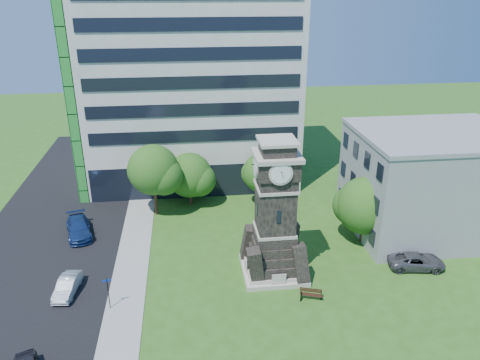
{
  "coord_description": "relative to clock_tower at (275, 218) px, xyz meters",
  "views": [
    {
      "loc": [
        -4.16,
        -32.27,
        23.47
      ],
      "look_at": [
        0.6,
        6.54,
        7.0
      ],
      "focal_mm": 35.0,
      "sensor_mm": 36.0,
      "label": 1
    }
  ],
  "objects": [
    {
      "name": "ground",
      "position": [
        -3.0,
        -2.0,
        -5.28
      ],
      "size": [
        160.0,
        160.0,
        0.0
      ],
      "primitive_type": "plane",
      "color": "#2C5719",
      "rests_on": "ground"
    },
    {
      "name": "tree_nw",
      "position": [
        -10.61,
        12.6,
        -0.25
      ],
      "size": [
        5.97,
        5.43,
        7.96
      ],
      "rotation": [
        0.0,
        0.0,
        -0.42
      ],
      "color": "#332114",
      "rests_on": "ground"
    },
    {
      "name": "clock_tower",
      "position": [
        0.0,
        0.0,
        0.0
      ],
      "size": [
        5.4,
        5.4,
        12.22
      ],
      "color": "beige",
      "rests_on": "ground"
    },
    {
      "name": "tree_east",
      "position": [
        9.62,
        4.05,
        -1.49
      ],
      "size": [
        6.06,
        5.51,
        6.7
      ],
      "rotation": [
        0.0,
        0.0,
        0.15
      ],
      "color": "#332114",
      "rests_on": "ground"
    },
    {
      "name": "sidewalk",
      "position": [
        -12.5,
        3.0,
        -5.25
      ],
      "size": [
        3.0,
        70.0,
        0.06
      ],
      "primitive_type": "cube",
      "color": "gray",
      "rests_on": "ground"
    },
    {
      "name": "street_sign",
      "position": [
        -13.61,
        -3.46,
        -3.55
      ],
      "size": [
        0.66,
        0.07,
        2.77
      ],
      "rotation": [
        0.0,
        0.0,
        0.18
      ],
      "color": "black",
      "rests_on": "ground"
    },
    {
      "name": "tree_nc",
      "position": [
        -6.79,
        14.62,
        -1.81
      ],
      "size": [
        5.57,
        5.06,
        6.14
      ],
      "rotation": [
        0.0,
        0.0,
        -0.29
      ],
      "color": "#332114",
      "rests_on": "ground"
    },
    {
      "name": "car_street_mid",
      "position": [
        -17.3,
        -0.98,
        -4.63
      ],
      "size": [
        1.83,
        4.11,
        1.31
      ],
      "primitive_type": "imported",
      "rotation": [
        0.0,
        0.0,
        -0.11
      ],
      "color": "#B9BCC2",
      "rests_on": "ground"
    },
    {
      "name": "street",
      "position": [
        -21.0,
        3.0,
        -5.27
      ],
      "size": [
        14.0,
        80.0,
        0.02
      ],
      "primitive_type": "cube",
      "color": "black",
      "rests_on": "ground"
    },
    {
      "name": "car_east_lot",
      "position": [
        12.75,
        -0.97,
        -4.59
      ],
      "size": [
        5.24,
        3.0,
        1.38
      ],
      "primitive_type": "imported",
      "rotation": [
        0.0,
        0.0,
        1.42
      ],
      "color": "#49494E",
      "rests_on": "ground"
    },
    {
      "name": "tree_ne",
      "position": [
        1.31,
        12.88,
        -1.24
      ],
      "size": [
        5.08,
        4.62,
        6.52
      ],
      "rotation": [
        0.0,
        0.0,
        -0.01
      ],
      "color": "#332114",
      "rests_on": "ground"
    },
    {
      "name": "car_street_north",
      "position": [
        -18.23,
        8.8,
        -4.49
      ],
      "size": [
        3.57,
        5.83,
        1.58
      ],
      "primitive_type": "imported",
      "rotation": [
        0.0,
        0.0,
        0.27
      ],
      "color": "navy",
      "rests_on": "ground"
    },
    {
      "name": "office_tall",
      "position": [
        -6.2,
        23.84,
        8.94
      ],
      "size": [
        26.2,
        15.11,
        28.6
      ],
      "color": "silver",
      "rests_on": "ground"
    },
    {
      "name": "office_low",
      "position": [
        16.97,
        6.0,
        -0.07
      ],
      "size": [
        15.2,
        12.2,
        10.4
      ],
      "color": "gray",
      "rests_on": "ground"
    },
    {
      "name": "park_bench",
      "position": [
        2.28,
        -4.17,
        -4.79
      ],
      "size": [
        1.78,
        0.47,
        0.92
      ],
      "rotation": [
        0.0,
        0.0,
        -0.32
      ],
      "color": "black",
      "rests_on": "ground"
    }
  ]
}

